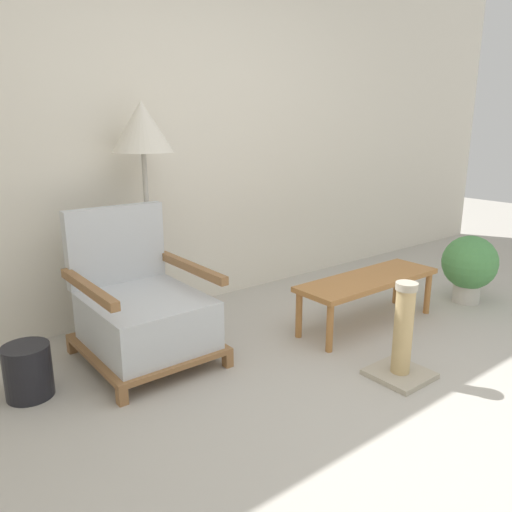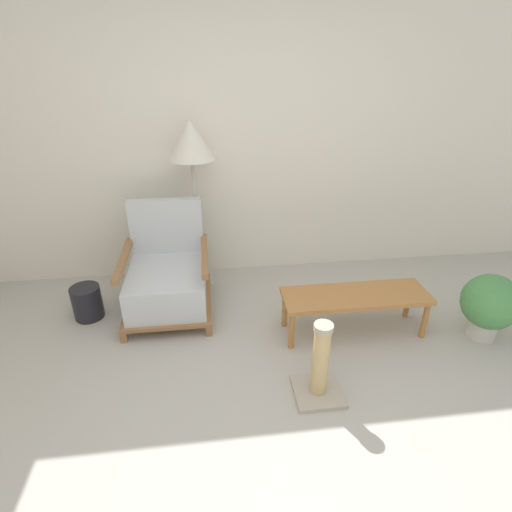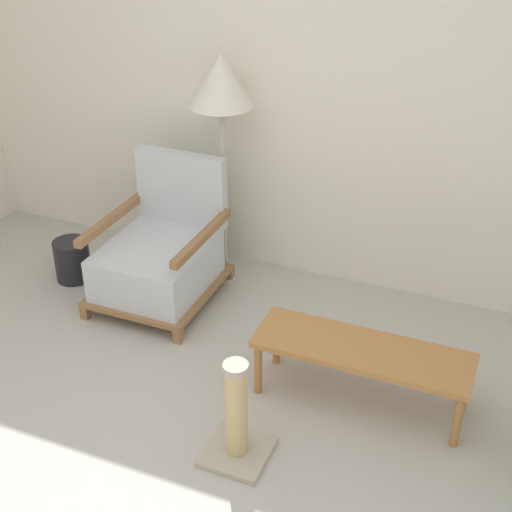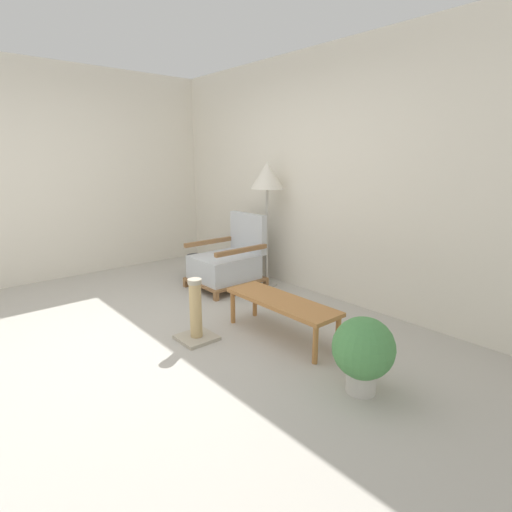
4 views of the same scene
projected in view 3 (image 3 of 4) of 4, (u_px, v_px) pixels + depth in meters
The scene contains 7 objects.
ground_plane at pixel (130, 499), 3.22m from camera, with size 14.00×14.00×0.00m, color #B7B2A8.
wall_back at pixel (302, 76), 4.32m from camera, with size 8.00×0.06×2.70m.
armchair at pixel (161, 256), 4.53m from camera, with size 0.70×0.80×0.88m.
floor_lamp at pixel (221, 90), 4.27m from camera, with size 0.39×0.39×1.51m.
coffee_table at pixel (362, 355), 3.64m from camera, with size 1.12×0.36×0.35m.
vase at pixel (72, 260), 4.80m from camera, with size 0.24×0.24×0.28m, color black.
scratching_post at pixel (237, 423), 3.36m from camera, with size 0.31×0.31×0.55m.
Camera 3 is at (1.38, -1.85, 2.56)m, focal length 50.00 mm.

